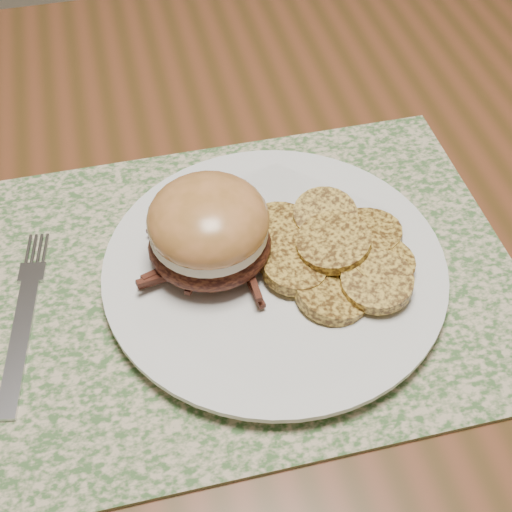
{
  "coord_description": "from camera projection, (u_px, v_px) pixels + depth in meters",
  "views": [
    {
      "loc": [
        -0.3,
        -0.38,
        1.21
      ],
      "look_at": [
        -0.22,
        -0.04,
        0.79
      ],
      "focal_mm": 50.0,
      "sensor_mm": 36.0,
      "label": 1
    }
  ],
  "objects": [
    {
      "name": "dinner_plate",
      "position": [
        274.0,
        270.0,
        0.58
      ],
      "size": [
        0.26,
        0.26,
        0.02
      ],
      "primitive_type": "cylinder",
      "color": "silver",
      "rests_on": "placemat"
    },
    {
      "name": "fork",
      "position": [
        24.0,
        317.0,
        0.55
      ],
      "size": [
        0.05,
        0.18,
        0.0
      ],
      "rotation": [
        0.0,
        0.0,
        -0.17
      ],
      "color": "#B4B4BB",
      "rests_on": "placemat"
    },
    {
      "name": "roasted_potatoes",
      "position": [
        325.0,
        250.0,
        0.57
      ],
      "size": [
        0.14,
        0.15,
        0.03
      ],
      "color": "gold",
      "rests_on": "dinner_plate"
    },
    {
      "name": "placemat",
      "position": [
        241.0,
        281.0,
        0.58
      ],
      "size": [
        0.45,
        0.33,
        0.0
      ],
      "primitive_type": "cube",
      "color": "#3F6333",
      "rests_on": "dining_table"
    },
    {
      "name": "pork_sandwich",
      "position": [
        209.0,
        230.0,
        0.55
      ],
      "size": [
        0.11,
        0.11,
        0.07
      ],
      "rotation": [
        0.0,
        0.0,
        -0.15
      ],
      "color": "black",
      "rests_on": "dinner_plate"
    },
    {
      "name": "dining_table",
      "position": [
        463.0,
        270.0,
        0.7
      ],
      "size": [
        1.5,
        0.9,
        0.75
      ],
      "color": "brown",
      "rests_on": "ground"
    }
  ]
}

